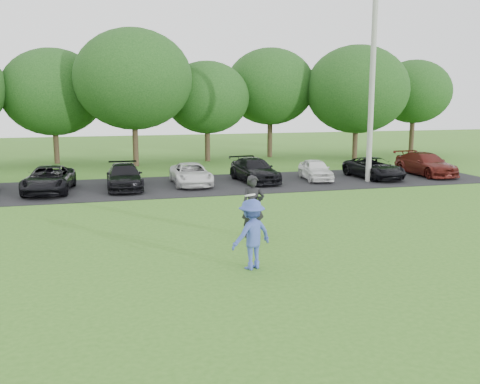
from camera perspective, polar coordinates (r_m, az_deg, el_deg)
The scene contains 7 objects.
ground at distance 14.60m, azimuth 3.65°, elevation -7.36°, with size 100.00×100.00×0.00m, color #376D1F.
parking_lot at distance 26.92m, azimuth -5.34°, elevation 0.72°, with size 32.00×6.50×0.03m, color black.
utility_pole at distance 28.46m, azimuth 13.93°, elevation 11.70°, with size 0.28×0.28×10.65m, color #9E9D98.
frisbee_player at distance 13.73m, azimuth 1.26°, elevation -4.51°, with size 1.35×1.07×2.02m.
camera_bystander at distance 16.77m, azimuth 1.41°, elevation -1.56°, with size 0.78×0.57×1.97m.
parked_cars at distance 26.75m, azimuth -4.82°, elevation 1.98°, with size 28.56×4.90×1.26m.
tree_row at distance 36.44m, azimuth -5.81°, elevation 10.87°, with size 42.39×9.85×8.64m.
Camera 1 is at (-4.56, -13.17, 4.37)m, focal length 40.00 mm.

